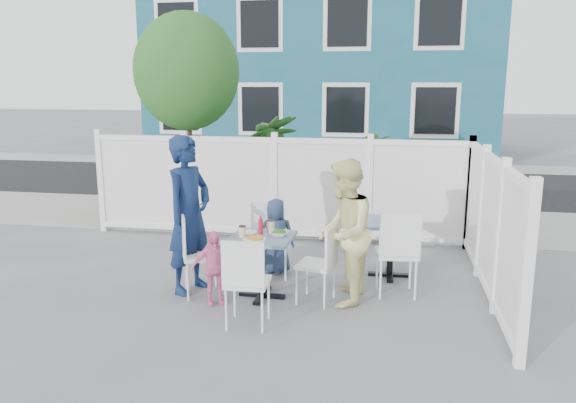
% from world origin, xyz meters
% --- Properties ---
extents(ground, '(80.00, 80.00, 0.00)m').
position_xyz_m(ground, '(0.00, 0.00, 0.00)').
color(ground, slate).
extents(near_sidewalk, '(24.00, 2.60, 0.01)m').
position_xyz_m(near_sidewalk, '(0.00, 3.80, 0.01)').
color(near_sidewalk, gray).
rests_on(near_sidewalk, ground).
extents(street, '(24.00, 5.00, 0.01)m').
position_xyz_m(street, '(0.00, 7.50, 0.00)').
color(street, black).
rests_on(street, ground).
extents(far_sidewalk, '(24.00, 1.60, 0.01)m').
position_xyz_m(far_sidewalk, '(0.00, 10.60, 0.01)').
color(far_sidewalk, gray).
rests_on(far_sidewalk, ground).
extents(building, '(11.00, 6.00, 6.00)m').
position_xyz_m(building, '(-0.50, 14.00, 3.00)').
color(building, '#145665').
rests_on(building, ground).
extents(fence_back, '(5.86, 0.08, 1.60)m').
position_xyz_m(fence_back, '(0.10, 2.40, 0.78)').
color(fence_back, white).
rests_on(fence_back, ground).
extents(fence_right, '(0.08, 3.66, 1.60)m').
position_xyz_m(fence_right, '(3.00, 0.60, 0.78)').
color(fence_right, white).
rests_on(fence_right, ground).
extents(tree, '(1.80, 1.62, 3.59)m').
position_xyz_m(tree, '(-1.60, 3.30, 2.59)').
color(tree, '#382316').
rests_on(tree, ground).
extents(utility_cabinet, '(0.67, 0.50, 1.19)m').
position_xyz_m(utility_cabinet, '(-2.58, 4.00, 0.59)').
color(utility_cabinet, gold).
rests_on(utility_cabinet, ground).
extents(potted_shrub_a, '(1.47, 1.47, 1.91)m').
position_xyz_m(potted_shrub_a, '(-0.10, 3.10, 0.95)').
color(potted_shrub_a, '#20541D').
rests_on(potted_shrub_a, ground).
extents(potted_shrub_b, '(1.67, 1.78, 1.59)m').
position_xyz_m(potted_shrub_b, '(1.25, 3.00, 0.80)').
color(potted_shrub_b, '#20541D').
rests_on(potted_shrub_b, ground).
extents(main_table, '(0.72, 0.72, 0.73)m').
position_xyz_m(main_table, '(0.44, -0.01, 0.56)').
color(main_table, '#435770').
rests_on(main_table, ground).
extents(spare_table, '(0.71, 0.71, 0.73)m').
position_xyz_m(spare_table, '(1.88, 0.97, 0.56)').
color(spare_table, '#435770').
rests_on(spare_table, ground).
extents(chair_left, '(0.56, 0.57, 0.97)m').
position_xyz_m(chair_left, '(-0.35, -0.06, 0.56)').
color(chair_left, white).
rests_on(chair_left, ground).
extents(chair_right, '(0.46, 0.47, 0.89)m').
position_xyz_m(chair_right, '(1.14, -0.04, 0.52)').
color(chair_right, white).
rests_on(chair_right, ground).
extents(chair_back, '(0.53, 0.52, 0.94)m').
position_xyz_m(chair_back, '(0.36, 0.74, 0.55)').
color(chair_back, white).
rests_on(chair_back, ground).
extents(chair_near, '(0.44, 0.42, 0.94)m').
position_xyz_m(chair_near, '(0.47, -0.85, 0.54)').
color(chair_near, white).
rests_on(chair_near, ground).
extents(chair_spare, '(0.51, 0.50, 1.01)m').
position_xyz_m(chair_spare, '(1.96, 0.28, 0.59)').
color(chair_spare, white).
rests_on(chair_spare, ground).
extents(man, '(0.63, 0.78, 1.84)m').
position_xyz_m(man, '(-0.44, 0.06, 0.92)').
color(man, '#102147').
rests_on(man, ground).
extents(woman, '(0.65, 0.81, 1.62)m').
position_xyz_m(woman, '(1.36, 0.00, 0.81)').
color(woman, '#E3DC4E').
rests_on(woman, ground).
extents(boy, '(0.53, 0.41, 0.98)m').
position_xyz_m(boy, '(0.43, 0.85, 0.49)').
color(boy, navy).
rests_on(boy, ground).
extents(toddler, '(0.53, 0.41, 0.84)m').
position_xyz_m(toddler, '(-0.04, -0.29, 0.42)').
color(toddler, pink).
rests_on(toddler, ground).
extents(plate_main, '(0.26, 0.26, 0.02)m').
position_xyz_m(plate_main, '(0.40, -0.18, 0.73)').
color(plate_main, white).
rests_on(plate_main, main_table).
extents(plate_side, '(0.22, 0.22, 0.01)m').
position_xyz_m(plate_side, '(0.25, 0.09, 0.73)').
color(plate_side, white).
rests_on(plate_side, main_table).
extents(salad_bowl, '(0.22, 0.22, 0.05)m').
position_xyz_m(salad_bowl, '(0.63, 0.04, 0.75)').
color(salad_bowl, white).
rests_on(salad_bowl, main_table).
extents(coffee_cup_a, '(0.08, 0.08, 0.12)m').
position_xyz_m(coffee_cup_a, '(0.24, -0.08, 0.79)').
color(coffee_cup_a, beige).
rests_on(coffee_cup_a, main_table).
extents(coffee_cup_b, '(0.09, 0.09, 0.13)m').
position_xyz_m(coffee_cup_b, '(0.50, 0.19, 0.79)').
color(coffee_cup_b, beige).
rests_on(coffee_cup_b, main_table).
extents(ketchup_bottle, '(0.05, 0.05, 0.17)m').
position_xyz_m(ketchup_bottle, '(0.41, 0.08, 0.81)').
color(ketchup_bottle, '#B61326').
rests_on(ketchup_bottle, main_table).
extents(salt_shaker, '(0.03, 0.03, 0.07)m').
position_xyz_m(salt_shaker, '(0.38, 0.25, 0.76)').
color(salt_shaker, white).
rests_on(salt_shaker, main_table).
extents(pepper_shaker, '(0.03, 0.03, 0.06)m').
position_xyz_m(pepper_shaker, '(0.37, 0.26, 0.76)').
color(pepper_shaker, black).
rests_on(pepper_shaker, main_table).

